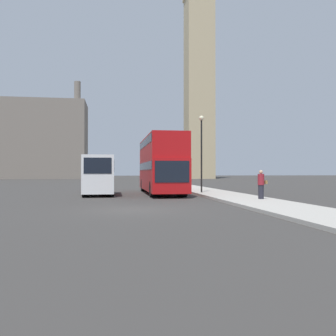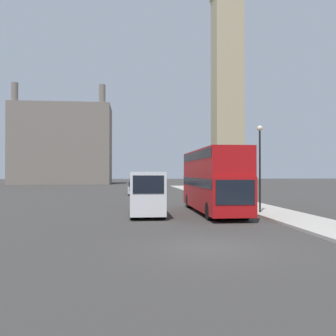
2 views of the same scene
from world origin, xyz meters
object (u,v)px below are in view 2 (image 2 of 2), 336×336
Objects in this scene: clock_tower at (227,40)px; red_double_decker_bus at (213,178)px; white_van at (146,192)px; street_lamp at (260,155)px; parked_sedan at (135,189)px.

red_double_decker_bus is at bearing -105.79° from clock_tower.
street_lamp is at bearing 0.80° from white_van.
white_van is at bearing -164.37° from red_double_decker_bus.
clock_tower is at bearing 74.21° from red_double_decker_bus.
red_double_decker_bus is 22.42m from parked_sedan.
white_van is at bearing -179.20° from street_lamp.
white_van is (-4.56, -1.28, -0.88)m from red_double_decker_bus.
red_double_decker_bus reaches higher than white_van.
parked_sedan is at bearing -119.44° from clock_tower.
street_lamp is at bearing -103.04° from clock_tower.
red_double_decker_bus is (-17.31, -61.19, -31.69)m from clock_tower.
street_lamp is (2.87, -1.17, 1.52)m from red_double_decker_bus.
white_van is 0.96× the size of street_lamp.
red_double_decker_bus reaches higher than parked_sedan.
clock_tower reaches higher than red_double_decker_bus.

